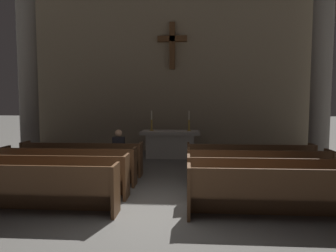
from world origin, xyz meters
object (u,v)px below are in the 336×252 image
(pew_right_row_2, at_px, (269,179))
(candlestick_right, at_px, (189,124))
(pew_right_row_1, at_px, (284,193))
(pew_right_row_3, at_px, (258,169))
(pew_left_row_4, at_px, (82,159))
(column_left_second, at_px, (28,70))
(pew_left_row_3, at_px, (68,166))
(pew_left_row_1, at_px, (27,188))
(lone_worshipper, at_px, (119,151))
(candlestick_left, at_px, (152,124))
(pew_right_row_4, at_px, (249,161))
(pew_left_row_2, at_px, (51,175))
(altar, at_px, (170,143))
(column_right_second, at_px, (322,68))

(pew_right_row_2, xyz_separation_m, candlestick_right, (-1.64, 4.85, 0.78))
(pew_right_row_1, height_order, pew_right_row_3, same)
(pew_left_row_4, relative_size, candlestick_right, 4.53)
(column_left_second, height_order, candlestick_right, column_left_second)
(pew_left_row_3, relative_size, column_left_second, 0.51)
(pew_left_row_3, xyz_separation_m, column_left_second, (-2.98, 3.68, 2.79))
(candlestick_right, bearing_deg, pew_right_row_1, -74.28)
(pew_left_row_1, bearing_deg, lone_worshipper, 70.22)
(column_left_second, bearing_deg, pew_left_row_3, -51.02)
(candlestick_left, xyz_separation_m, lone_worshipper, (-0.57, -2.86, -0.56))
(pew_right_row_4, xyz_separation_m, lone_worshipper, (-3.61, 0.04, 0.22))
(pew_left_row_1, height_order, candlestick_left, candlestick_left)
(pew_left_row_4, xyz_separation_m, pew_right_row_2, (4.68, -1.95, 0.00))
(lone_worshipper, bearing_deg, pew_left_row_2, -118.19)
(pew_left_row_1, xyz_separation_m, pew_left_row_3, (0.00, 1.95, 0.00))
(column_left_second, relative_size, altar, 3.05)
(pew_left_row_2, bearing_deg, candlestick_right, 57.92)
(column_right_second, height_order, altar, column_right_second)
(pew_left_row_3, height_order, pew_right_row_2, same)
(pew_right_row_2, bearing_deg, lone_worshipper, 151.14)
(candlestick_left, bearing_deg, lone_worshipper, -101.34)
(pew_right_row_3, bearing_deg, pew_right_row_2, -90.00)
(pew_right_row_2, bearing_deg, pew_right_row_3, 90.00)
(altar, xyz_separation_m, lone_worshipper, (-1.27, -2.86, 0.16))
(pew_right_row_1, height_order, candlestick_right, candlestick_right)
(pew_left_row_4, relative_size, pew_right_row_3, 1.00)
(pew_left_row_3, xyz_separation_m, column_right_second, (7.66, 3.68, 2.79))
(pew_left_row_2, xyz_separation_m, lone_worshipper, (1.07, 1.99, 0.22))
(altar, bearing_deg, pew_right_row_1, -68.12)
(column_left_second, bearing_deg, candlestick_right, 1.82)
(altar, distance_m, candlestick_right, 1.01)
(pew_left_row_2, bearing_deg, pew_left_row_4, 90.00)
(column_left_second, height_order, candlestick_left, column_left_second)
(pew_right_row_4, relative_size, column_left_second, 0.51)
(pew_right_row_3, bearing_deg, lone_worshipper, 164.31)
(pew_left_row_1, height_order, altar, altar)
(pew_right_row_2, xyz_separation_m, pew_right_row_3, (0.00, 0.98, 0.00))
(column_right_second, bearing_deg, candlestick_left, 178.18)
(pew_left_row_2, relative_size, pew_right_row_2, 1.00)
(pew_right_row_4, bearing_deg, pew_left_row_3, -168.22)
(candlestick_left, relative_size, lone_worshipper, 0.57)
(pew_right_row_3, relative_size, altar, 1.55)
(column_right_second, xyz_separation_m, candlestick_left, (-6.02, 0.19, -2.02))
(pew_left_row_3, relative_size, pew_left_row_4, 1.00)
(candlestick_right, xyz_separation_m, lone_worshipper, (-1.97, -2.86, -0.56))
(column_right_second, xyz_separation_m, lone_worshipper, (-6.60, -2.67, -2.58))
(pew_right_row_1, bearing_deg, pew_left_row_3, 157.35)
(column_left_second, bearing_deg, pew_left_row_1, -62.13)
(pew_right_row_2, height_order, column_right_second, column_right_second)
(pew_right_row_4, distance_m, altar, 3.73)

